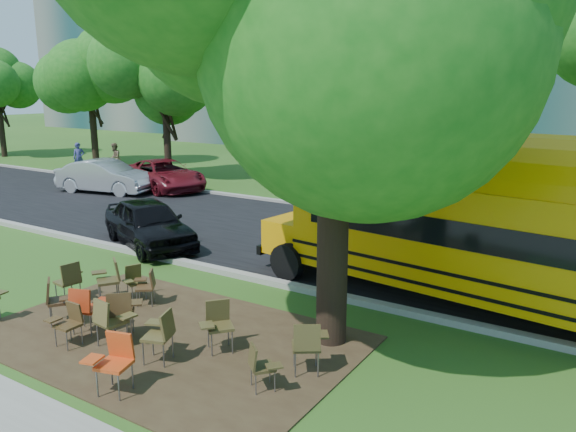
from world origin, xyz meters
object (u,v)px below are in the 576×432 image
Objects in this scene: chair_5 at (114,357)px; black_car at (149,223)px; chair_8 at (70,278)px; chair_6 at (161,331)px; chair_7 at (260,363)px; chair_11 at (122,309)px; bg_car_silver at (106,177)px; chair_4 at (109,318)px; pedestrian_a at (79,158)px; bg_car_red at (164,175)px; school_bus at (518,244)px; pedestrian_b at (115,158)px; chair_13 at (308,342)px; chair_10 at (134,279)px; chair_3 at (69,320)px; chair_1 at (56,297)px; chair_12 at (218,321)px; chair_2 at (86,305)px; main_tree at (337,2)px; chair_14 at (110,276)px; chair_9 at (147,284)px.

black_car is (-5.56, 6.11, 0.11)m from chair_5.
chair_5 is 4.21m from chair_8.
chair_7 is at bearing -106.23° from chair_6.
bg_car_silver is (-12.10, 9.80, 0.14)m from chair_11.
chair_7 is (3.12, 0.25, -0.11)m from chair_4.
pedestrian_a reaches higher than chair_11.
bg_car_silver is 2.55m from bg_car_red.
school_bus is 2.29× the size of bg_car_red.
pedestrian_a is at bearing -93.41° from pedestrian_b.
chair_13 is at bearing -81.50° from chair_8.
bg_car_red is at bearing 88.46° from chair_11.
chair_7 is 4.90m from chair_10.
chair_3 is at bearing 9.26° from pedestrian_b.
chair_10 is at bearing 119.77° from chair_1.
chair_13 is at bearing 134.09° from chair_12.
chair_4 reaches higher than chair_6.
chair_6 is at bearing -21.93° from chair_2.
black_car is 9.38m from bg_car_silver.
chair_11 is at bearing -131.68° from chair_3.
chair_12 is at bearing -137.29° from main_tree.
chair_1 is at bearing 128.33° from chair_14.
chair_6 is at bearing -166.52° from chair_9.
chair_2 is 1.01× the size of chair_13.
chair_5 is at bearing 161.00° from chair_3.
chair_14 is at bearing -154.04° from chair_7.
chair_6 reaches higher than chair_8.
black_car is 16.00m from pedestrian_a.
pedestrian_b is (1.59, 1.08, -0.02)m from pedestrian_a.
chair_1 is at bearing -128.86° from black_car.
chair_3 is 0.84× the size of chair_14.
chair_3 is (-3.95, -2.70, -5.47)m from main_tree.
chair_2 reaches higher than chair_8.
chair_13 is 0.23× the size of black_car.
bg_car_silver is (-13.90, 9.22, 0.15)m from chair_12.
bg_car_red is at bearing -51.85° from bg_car_silver.
chair_4 is at bearing -31.60° from chair_2.
chair_12 reaches higher than chair_7.
chair_11 is at bearing 64.58° from chair_10.
bg_car_silver is at bearing 146.60° from chair_4.
bg_car_red is at bearing 179.78° from chair_7.
chair_10 is at bearing -72.30° from chair_3.
chair_11 is 1.90m from chair_12.
main_tree is at bearing 173.20° from chair_12.
chair_8 is 1.72m from chair_9.
chair_6 is (2.86, -0.02, -0.01)m from chair_1.
chair_1 is 0.58× the size of pedestrian_a.
chair_3 is 21.55m from pedestrian_b.
chair_10 is (-4.70, -0.45, -5.50)m from main_tree.
chair_7 is 0.17× the size of bg_car_silver.
chair_8 is 4.16m from chair_12.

